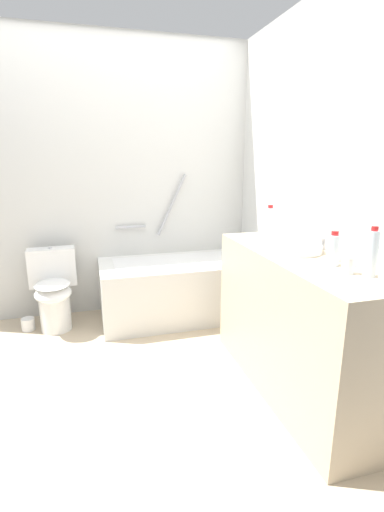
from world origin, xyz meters
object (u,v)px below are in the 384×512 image
at_px(sink_faucet, 322,244).
at_px(water_bottle_0, 270,222).
at_px(sink_basin, 295,248).
at_px(water_bottle_1, 372,253).
at_px(toilet, 54,290).
at_px(water_bottle_2, 333,250).
at_px(drinking_glass_2, 284,237).
at_px(bathtub, 180,287).
at_px(drinking_glass_1, 348,265).
at_px(drinking_glass_3, 270,233).
at_px(toilet_paper_roll, 28,324).
at_px(soap_dish, 331,259).

relative_size(sink_faucet, water_bottle_0, 0.66).
height_order(sink_basin, water_bottle_1, water_bottle_1).
distance_m(toilet, water_bottle_2, 2.33).
height_order(water_bottle_0, drinking_glass_2, water_bottle_0).
xyz_separation_m(bathtub, water_bottle_2, (0.46, -1.55, 0.69)).
bearing_deg(drinking_glass_2, water_bottle_0, 86.79).
relative_size(sink_faucet, water_bottle_2, 0.82).
xyz_separation_m(drinking_glass_1, drinking_glass_2, (0.04, 0.71, -0.00)).
bearing_deg(sink_basin, sink_faucet, 0.00).
relative_size(sink_basin, sink_faucet, 2.11).
bearing_deg(water_bottle_2, drinking_glass_1, -96.78).
xyz_separation_m(water_bottle_2, drinking_glass_3, (-0.03, 0.65, -0.03)).
distance_m(toilet, drinking_glass_2, 2.00).
xyz_separation_m(drinking_glass_2, toilet_paper_roll, (-1.83, 1.05, -0.88)).
xyz_separation_m(sink_basin, drinking_glass_1, (0.01, -0.47, 0.02)).
relative_size(bathtub, soap_dish, 15.93).
relative_size(bathtub, water_bottle_0, 6.27).
distance_m(toilet, water_bottle_1, 2.53).
bearing_deg(toilet_paper_roll, sink_faucet, -33.21).
bearing_deg(water_bottle_0, water_bottle_2, -92.57).
bearing_deg(soap_dish, water_bottle_1, -90.57).
xyz_separation_m(water_bottle_0, drinking_glass_2, (-0.01, -0.24, -0.07)).
distance_m(sink_basin, soap_dish, 0.25).
bearing_deg(drinking_glass_3, water_bottle_1, -84.55).
xyz_separation_m(water_bottle_2, toilet_paper_roll, (-1.81, 1.61, -0.93)).
distance_m(bathtub, water_bottle_0, 1.15).
xyz_separation_m(water_bottle_1, drinking_glass_2, (-0.03, 0.77, -0.08)).
xyz_separation_m(bathtub, toilet_paper_roll, (-1.34, 0.06, -0.23)).
relative_size(bathtub, drinking_glass_2, 17.87).
relative_size(toilet, water_bottle_2, 3.76).
bearing_deg(drinking_glass_2, water_bottle_1, -87.77).
xyz_separation_m(water_bottle_1, drinking_glass_3, (-0.08, 0.87, -0.06)).
relative_size(water_bottle_1, drinking_glass_3, 2.41).
bearing_deg(sink_basin, drinking_glass_2, 77.00).
bearing_deg(toilet_paper_roll, drinking_glass_1, -44.44).
bearing_deg(soap_dish, drinking_glass_2, 93.99).
bearing_deg(drinking_glass_3, water_bottle_2, -87.34).
height_order(sink_basin, drinking_glass_2, drinking_glass_2).
xyz_separation_m(sink_faucet, drinking_glass_1, (-0.17, -0.47, 0.01)).
bearing_deg(water_bottle_0, drinking_glass_1, -93.23).
bearing_deg(drinking_glass_3, bathtub, 115.85).
relative_size(bathtub, toilet, 2.05).
bearing_deg(toilet_paper_roll, drinking_glass_3, -28.26).
xyz_separation_m(water_bottle_0, soap_dish, (0.02, -0.71, -0.10)).
bearing_deg(drinking_glass_3, toilet, 148.33).
distance_m(drinking_glass_2, toilet_paper_roll, 2.29).
bearing_deg(water_bottle_2, drinking_glass_3, 92.66).
xyz_separation_m(toilet, drinking_glass_3, (1.54, -0.95, 0.60)).
bearing_deg(bathtub, toilet_paper_roll, 177.45).
distance_m(sink_faucet, soap_dish, 0.26).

